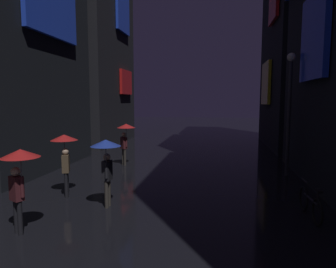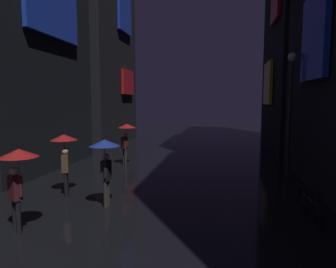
{
  "view_description": "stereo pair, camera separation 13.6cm",
  "coord_description": "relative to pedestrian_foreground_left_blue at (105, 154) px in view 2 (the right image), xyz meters",
  "views": [
    {
      "loc": [
        2.03,
        -0.15,
        3.25
      ],
      "look_at": [
        0.0,
        11.83,
        1.91
      ],
      "focal_mm": 32.0,
      "sensor_mm": 36.0,
      "label": 1
    },
    {
      "loc": [
        2.17,
        -0.13,
        3.25
      ],
      "look_at": [
        0.0,
        11.83,
        1.91
      ],
      "focal_mm": 32.0,
      "sensor_mm": 36.0,
      "label": 2
    }
  ],
  "objects": [
    {
      "name": "pedestrian_foreground_left_blue",
      "position": [
        0.0,
        0.0,
        0.0
      ],
      "size": [
        0.9,
        0.9,
        2.12
      ],
      "color": "#38332D",
      "rests_on": "ground"
    },
    {
      "name": "pedestrian_midstreet_left_red",
      "position": [
        -1.38,
        -2.07,
        0.0
      ],
      "size": [
        0.9,
        0.9,
        2.12
      ],
      "color": "black",
      "rests_on": "ground"
    },
    {
      "name": "building_left_far",
      "position": [
        -6.23,
        13.78,
        5.46
      ],
      "size": [
        4.25,
        7.99,
        14.25
      ],
      "color": "black",
      "rests_on": "ground"
    },
    {
      "name": "pedestrian_midstreet_centre_red",
      "position": [
        -1.84,
        0.93,
        0.0
      ],
      "size": [
        0.9,
        0.9,
        2.12
      ],
      "color": "black",
      "rests_on": "ground"
    },
    {
      "name": "streetlamp_right_far",
      "position": [
        6.26,
        5.13,
        1.64
      ],
      "size": [
        0.36,
        0.36,
        5.27
      ],
      "color": "#2D2D33",
      "rests_on": "ground"
    },
    {
      "name": "bicycle_parked_at_storefront",
      "position": [
        5.86,
        0.24,
        -1.28
      ],
      "size": [
        0.16,
        1.82,
        0.96
      ],
      "color": "black",
      "rests_on": "ground"
    },
    {
      "name": "pedestrian_near_crossing_red",
      "position": [
        -1.31,
        5.98,
        0.0
      ],
      "size": [
        0.9,
        0.9,
        2.12
      ],
      "color": "#38332D",
      "rests_on": "ground"
    }
  ]
}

